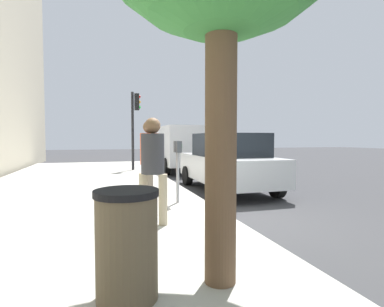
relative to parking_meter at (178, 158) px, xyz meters
name	(u,v)px	position (x,y,z in m)	size (l,w,h in m)	color
ground_plane	(224,219)	(-1.12, -0.68, -1.17)	(80.00, 80.00, 0.00)	#38383A
sidewalk_slab	(63,228)	(-1.12, 2.32, -1.09)	(28.00, 6.00, 0.15)	#A8A59E
parking_meter	(178,158)	(0.00, 0.00, 0.00)	(0.36, 0.12, 1.41)	gray
pedestrian_at_meter	(149,154)	(0.04, 0.64, 0.10)	(0.55, 0.41, 1.86)	#726656
pedestrian_bystander	(153,161)	(-1.56, 0.82, 0.07)	(0.41, 0.45, 1.82)	tan
parked_sedan_near	(228,162)	(1.87, -2.02, -0.27)	(4.41, 1.98, 1.77)	silver
parked_van_far	(179,146)	(8.06, -2.03, 0.09)	(5.22, 2.17, 2.18)	silver
traffic_signal	(135,118)	(7.58, 0.20, 1.41)	(0.24, 0.44, 3.60)	black
trash_bin	(127,244)	(-3.95, 1.44, -0.51)	(0.59, 0.59, 1.01)	brown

